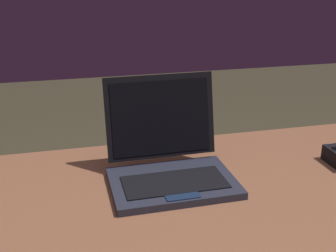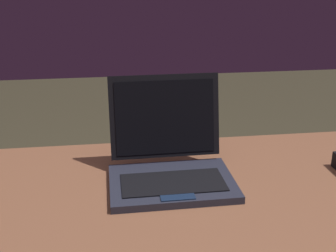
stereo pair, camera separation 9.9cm
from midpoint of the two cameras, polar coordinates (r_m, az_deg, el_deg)
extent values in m
cube|color=brown|center=(0.99, -1.96, -10.42)|extent=(1.72, 0.69, 0.03)
cube|color=#212330|center=(1.03, -2.13, -7.59)|extent=(0.30, 0.21, 0.02)
cube|color=black|center=(1.01, -1.95, -7.48)|extent=(0.24, 0.12, 0.00)
cube|color=#122038|center=(0.96, -1.09, -9.27)|extent=(0.08, 0.03, 0.00)
cube|color=black|center=(1.09, -3.60, 1.23)|extent=(0.28, 0.06, 0.21)
cube|color=black|center=(1.08, -3.54, 1.08)|extent=(0.25, 0.04, 0.18)
cube|color=yellow|center=(1.09, -3.50, -0.48)|extent=(0.24, 0.01, 0.01)
camera|label=1|loc=(0.05, -92.86, -1.09)|focal=46.23mm
camera|label=2|loc=(0.05, 87.14, 1.09)|focal=46.23mm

